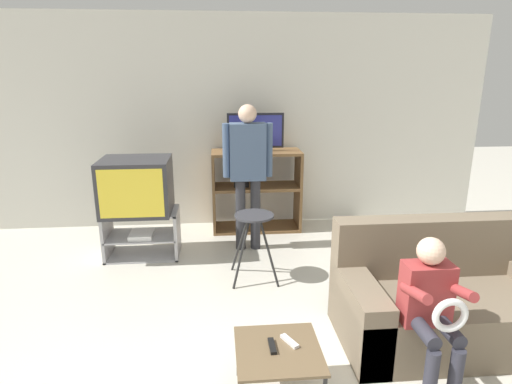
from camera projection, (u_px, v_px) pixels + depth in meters
wall_back at (233, 123)px, 5.34m from camera, size 6.40×0.06×2.60m
tv_stand at (143, 234)px, 4.58m from camera, size 0.77×0.45×0.50m
television_main at (136, 186)px, 4.42m from camera, size 0.70×0.59×0.57m
media_shelf at (256, 190)px, 5.30m from camera, size 1.08×0.44×1.00m
television_flat at (255, 133)px, 5.10m from camera, size 0.68×0.20×0.46m
folding_stool at (254, 226)px, 3.99m from camera, size 0.44×0.41×0.65m
snack_table at (278, 354)px, 2.53m from camera, size 0.51×0.51×0.35m
remote_control_black at (272, 346)px, 2.54m from camera, size 0.04×0.14×0.02m
remote_control_white at (289, 341)px, 2.58m from camera, size 0.10×0.14×0.02m
couch at (445, 302)px, 3.17m from camera, size 1.58×0.82×0.86m
person_standing_adult at (248, 164)px, 4.57m from camera, size 0.53×0.20×1.60m
person_seated_child at (431, 304)px, 2.60m from camera, size 0.33×0.43×0.97m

